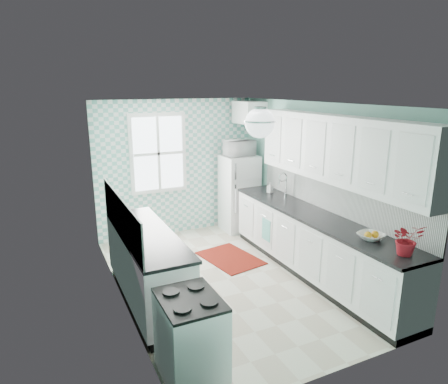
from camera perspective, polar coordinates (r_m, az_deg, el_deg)
name	(u,v)px	position (r m, az deg, el deg)	size (l,w,h in m)	color
floor	(228,280)	(5.96, 0.61, -12.42)	(3.00, 4.40, 0.02)	beige
ceiling	(229,103)	(5.29, 0.69, 12.59)	(3.00, 4.40, 0.02)	white
wall_back	(176,168)	(7.48, -6.82, 3.47)	(3.00, 0.02, 2.50)	#7AB9A9
wall_front	(337,257)	(3.75, 15.86, -8.91)	(3.00, 0.02, 2.50)	#7AB9A9
wall_left	(117,211)	(5.04, -14.98, -2.64)	(0.02, 4.40, 2.50)	#7AB9A9
wall_right	(317,185)	(6.28, 13.12, 0.95)	(0.02, 4.40, 2.50)	#7AB9A9
accent_wall	(177,168)	(7.46, -6.77, 3.44)	(3.00, 0.01, 2.50)	#69B4A8
window	(158,153)	(7.28, -9.38, 5.45)	(1.04, 0.05, 1.44)	white
backsplash_right	(333,195)	(5.98, 15.29, -0.43)	(0.02, 3.60, 0.51)	white
backsplash_left	(121,217)	(4.99, -14.53, -3.45)	(0.02, 2.15, 0.51)	white
upper_cabinets_right	(338,149)	(5.59, 15.91, 5.87)	(0.33, 3.20, 0.90)	white
upper_cabinet_fridge	(248,112)	(7.53, 3.50, 11.30)	(0.40, 0.74, 0.40)	white
ceiling_light	(260,123)	(4.60, 5.14, 9.84)	(0.34, 0.34, 0.35)	silver
base_cabinets_right	(314,246)	(6.04, 12.70, -7.57)	(0.60, 3.60, 0.90)	white
countertop_right	(315,216)	(5.87, 12.85, -3.36)	(0.63, 3.60, 0.04)	black
base_cabinets_left	(147,269)	(5.32, -10.91, -10.70)	(0.60, 2.15, 0.90)	white
countertop_left	(147,234)	(5.14, -11.00, -5.94)	(0.63, 2.15, 0.04)	black
fridge	(239,193)	(7.66, 2.16, -0.17)	(0.63, 0.63, 1.46)	white
stove	(191,337)	(4.03, -4.79, -19.88)	(0.55, 0.68, 0.82)	silver
sink	(277,198)	(6.67, 7.61, -0.79)	(0.48, 0.41, 0.53)	silver
rug	(230,258)	(6.59, 0.90, -9.41)	(0.73, 1.04, 0.02)	#61090C
dish_towel	(266,230)	(6.49, 6.05, -5.39)	(0.02, 0.24, 0.36)	#48A888
fruit_bowl	(371,236)	(5.13, 20.28, -5.96)	(0.30, 0.30, 0.08)	silver
potted_plant	(407,239)	(4.78, 24.69, -6.14)	(0.33, 0.28, 0.36)	#AB1E11
soap_bottle	(270,187)	(6.92, 6.59, 0.65)	(0.08, 0.08, 0.18)	#8EA3B0
microwave	(240,148)	(7.48, 2.23, 6.30)	(0.53, 0.36, 0.29)	silver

